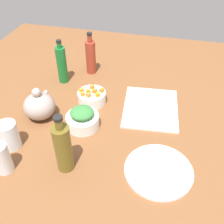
# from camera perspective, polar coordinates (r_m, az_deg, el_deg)

# --- Properties ---
(tabletop) EXTENTS (1.90, 1.90, 0.03)m
(tabletop) POSITION_cam_1_polar(r_m,az_deg,el_deg) (1.19, 0.00, -2.40)
(tabletop) COLOR brown
(tabletop) RESTS_ON ground
(cutting_board) EXTENTS (0.33, 0.28, 0.01)m
(cutting_board) POSITION_cam_1_polar(r_m,az_deg,el_deg) (1.25, 8.42, 0.86)
(cutting_board) COLOR silver
(cutting_board) RESTS_ON tabletop
(plate_tofu) EXTENTS (0.25, 0.25, 0.01)m
(plate_tofu) POSITION_cam_1_polar(r_m,az_deg,el_deg) (0.99, 10.12, -12.49)
(plate_tofu) COLOR white
(plate_tofu) RESTS_ON tabletop
(bowl_greens) EXTENTS (0.14, 0.14, 0.06)m
(bowl_greens) POSITION_cam_1_polar(r_m,az_deg,el_deg) (1.14, -6.41, -1.98)
(bowl_greens) COLOR white
(bowl_greens) RESTS_ON tabletop
(bowl_carrots) EXTENTS (0.14, 0.14, 0.06)m
(bowl_carrots) POSITION_cam_1_polar(r_m,az_deg,el_deg) (1.27, -4.42, 3.19)
(bowl_carrots) COLOR white
(bowl_carrots) RESTS_ON tabletop
(teapot) EXTENTS (0.16, 0.14, 0.15)m
(teapot) POSITION_cam_1_polar(r_m,az_deg,el_deg) (1.20, -15.58, 1.32)
(teapot) COLOR #A28E88
(teapot) RESTS_ON tabletop
(bottle_0) EXTENTS (0.06, 0.06, 0.25)m
(bottle_0) POSITION_cam_1_polar(r_m,az_deg,el_deg) (0.94, -10.63, -7.61)
(bottle_0) COLOR brown
(bottle_0) RESTS_ON tabletop
(bottle_1) EXTENTS (0.05, 0.05, 0.24)m
(bottle_1) POSITION_cam_1_polar(r_m,az_deg,el_deg) (1.41, -10.91, 10.20)
(bottle_1) COLOR #17682A
(bottle_1) RESTS_ON tabletop
(bottle_2) EXTENTS (0.05, 0.05, 0.23)m
(bottle_2) POSITION_cam_1_polar(r_m,az_deg,el_deg) (1.47, -4.68, 11.99)
(bottle_2) COLOR maroon
(bottle_2) RESTS_ON tabletop
(drinking_glass_0) EXTENTS (0.08, 0.08, 0.12)m
(drinking_glass_0) POSITION_cam_1_polar(r_m,az_deg,el_deg) (1.10, -21.52, -4.75)
(drinking_glass_0) COLOR white
(drinking_glass_0) RESTS_ON tabletop
(drinking_glass_1) EXTENTS (0.06, 0.06, 0.12)m
(drinking_glass_1) POSITION_cam_1_polar(r_m,az_deg,el_deg) (1.02, -22.95, -9.26)
(drinking_glass_1) COLOR white
(drinking_glass_1) RESTS_ON tabletop
(carrot_cube_0) EXTENTS (0.03, 0.03, 0.02)m
(carrot_cube_0) POSITION_cam_1_polar(r_m,az_deg,el_deg) (1.24, -5.20, 4.52)
(carrot_cube_0) COLOR orange
(carrot_cube_0) RESTS_ON bowl_carrots
(carrot_cube_1) EXTENTS (0.02, 0.02, 0.02)m
(carrot_cube_1) POSITION_cam_1_polar(r_m,az_deg,el_deg) (1.24, -3.83, 4.58)
(carrot_cube_1) COLOR orange
(carrot_cube_1) RESTS_ON bowl_carrots
(carrot_cube_2) EXTENTS (0.02, 0.02, 0.02)m
(carrot_cube_2) POSITION_cam_1_polar(r_m,az_deg,el_deg) (1.25, -6.72, 4.73)
(carrot_cube_2) COLOR orange
(carrot_cube_2) RESTS_ON bowl_carrots
(carrot_cube_3) EXTENTS (0.02, 0.02, 0.02)m
(carrot_cube_3) POSITION_cam_1_polar(r_m,az_deg,el_deg) (1.27, -4.33, 5.46)
(carrot_cube_3) COLOR orange
(carrot_cube_3) RESTS_ON bowl_carrots
(carrot_cube_4) EXTENTS (0.02, 0.02, 0.02)m
(carrot_cube_4) POSITION_cam_1_polar(r_m,az_deg,el_deg) (1.22, -3.17, 3.79)
(carrot_cube_4) COLOR orange
(carrot_cube_4) RESTS_ON bowl_carrots
(carrot_cube_5) EXTENTS (0.02, 0.02, 0.02)m
(carrot_cube_5) POSITION_cam_1_polar(r_m,az_deg,el_deg) (1.22, -5.17, 3.71)
(carrot_cube_5) COLOR orange
(carrot_cube_5) RESTS_ON bowl_carrots
(carrot_cube_6) EXTENTS (0.03, 0.03, 0.02)m
(carrot_cube_6) POSITION_cam_1_polar(r_m,az_deg,el_deg) (1.25, -2.26, 4.77)
(carrot_cube_6) COLOR orange
(carrot_cube_6) RESTS_ON bowl_carrots
(carrot_cube_7) EXTENTS (0.02, 0.02, 0.02)m
(carrot_cube_7) POSITION_cam_1_polar(r_m,az_deg,el_deg) (1.23, -6.45, 3.94)
(carrot_cube_7) COLOR orange
(carrot_cube_7) RESTS_ON bowl_carrots
(chopped_greens_mound) EXTENTS (0.11, 0.11, 0.04)m
(chopped_greens_mound) POSITION_cam_1_polar(r_m,az_deg,el_deg) (1.11, -6.59, -0.14)
(chopped_greens_mound) COLOR #367639
(chopped_greens_mound) RESTS_ON bowl_greens
(tofu_cube_0) EXTENTS (0.03, 0.03, 0.02)m
(tofu_cube_0) POSITION_cam_1_polar(r_m,az_deg,el_deg) (1.00, 13.21, -11.53)
(tofu_cube_0) COLOR white
(tofu_cube_0) RESTS_ON plate_tofu
(tofu_cube_1) EXTENTS (0.03, 0.03, 0.02)m
(tofu_cube_1) POSITION_cam_1_polar(r_m,az_deg,el_deg) (0.97, 11.52, -12.69)
(tofu_cube_1) COLOR white
(tofu_cube_1) RESTS_ON plate_tofu
(tofu_cube_2) EXTENTS (0.03, 0.03, 0.02)m
(tofu_cube_2) POSITION_cam_1_polar(r_m,az_deg,el_deg) (1.01, 8.86, -10.02)
(tofu_cube_2) COLOR white
(tofu_cube_2) RESTS_ON plate_tofu
(tofu_cube_3) EXTENTS (0.03, 0.03, 0.02)m
(tofu_cube_3) POSITION_cam_1_polar(r_m,az_deg,el_deg) (0.98, 7.47, -11.90)
(tofu_cube_3) COLOR white
(tofu_cube_3) RESTS_ON plate_tofu
(dumpling_0) EXTENTS (0.06, 0.07, 0.02)m
(dumpling_0) POSITION_cam_1_polar(r_m,az_deg,el_deg) (1.30, 9.43, 3.36)
(dumpling_0) COLOR beige
(dumpling_0) RESTS_ON cutting_board
(dumpling_1) EXTENTS (0.07, 0.07, 0.02)m
(dumpling_1) POSITION_cam_1_polar(r_m,az_deg,el_deg) (1.22, 8.26, 0.82)
(dumpling_1) COLOR beige
(dumpling_1) RESTS_ON cutting_board
(dumpling_2) EXTENTS (0.06, 0.06, 0.03)m
(dumpling_2) POSITION_cam_1_polar(r_m,az_deg,el_deg) (1.16, 10.11, -1.63)
(dumpling_2) COLOR beige
(dumpling_2) RESTS_ON cutting_board
(dumpling_3) EXTENTS (0.07, 0.07, 0.02)m
(dumpling_3) POSITION_cam_1_polar(r_m,az_deg,el_deg) (1.28, 5.06, 2.98)
(dumpling_3) COLOR beige
(dumpling_3) RESTS_ON cutting_board
(dumpling_4) EXTENTS (0.07, 0.07, 0.02)m
(dumpling_4) POSITION_cam_1_polar(r_m,az_deg,el_deg) (1.16, 6.91, -1.44)
(dumpling_4) COLOR beige
(dumpling_4) RESTS_ON cutting_board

